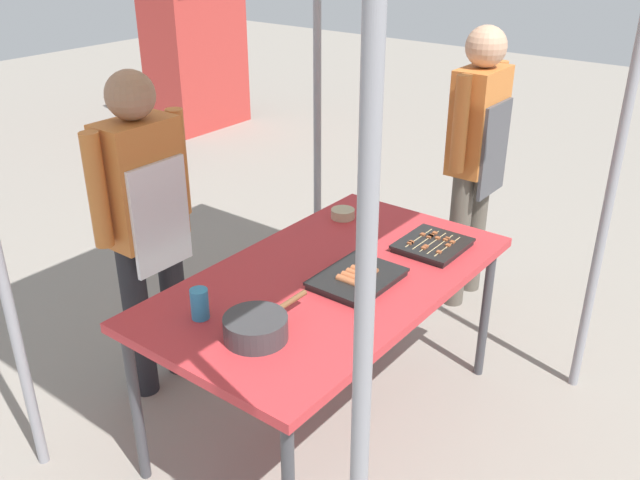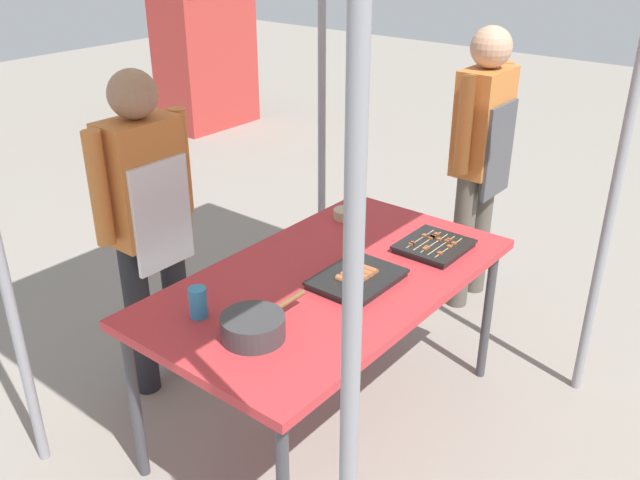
% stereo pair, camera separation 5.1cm
% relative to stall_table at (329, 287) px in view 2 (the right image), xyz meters
% --- Properties ---
extents(ground_plane, '(18.00, 18.00, 0.00)m').
position_rel_stall_table_xyz_m(ground_plane, '(0.00, 0.00, -0.70)').
color(ground_plane, gray).
extents(stall_table, '(1.60, 0.90, 0.75)m').
position_rel_stall_table_xyz_m(stall_table, '(0.00, 0.00, 0.00)').
color(stall_table, '#C63338').
rests_on(stall_table, ground).
extents(tray_grilled_sausages, '(0.36, 0.27, 0.05)m').
position_rel_stall_table_xyz_m(tray_grilled_sausages, '(0.03, -0.12, 0.07)').
color(tray_grilled_sausages, black).
rests_on(tray_grilled_sausages, stall_table).
extents(tray_meat_skewers, '(0.30, 0.27, 0.04)m').
position_rel_stall_table_xyz_m(tray_meat_skewers, '(0.48, -0.21, 0.07)').
color(tray_meat_skewers, black).
rests_on(tray_meat_skewers, stall_table).
extents(cooking_wok, '(0.39, 0.23, 0.09)m').
position_rel_stall_table_xyz_m(cooking_wok, '(-0.52, -0.07, 0.10)').
color(cooking_wok, '#38383A').
rests_on(cooking_wok, stall_table).
extents(condiment_bowl, '(0.12, 0.12, 0.05)m').
position_rel_stall_table_xyz_m(condiment_bowl, '(0.51, 0.30, 0.08)').
color(condiment_bowl, '#BFB28C').
rests_on(condiment_bowl, stall_table).
extents(drink_cup_near_edge, '(0.07, 0.07, 0.12)m').
position_rel_stall_table_xyz_m(drink_cup_near_edge, '(-0.55, 0.19, 0.11)').
color(drink_cup_near_edge, '#338CBF').
rests_on(drink_cup_near_edge, stall_table).
extents(vendor_woman, '(0.52, 0.22, 1.53)m').
position_rel_stall_table_xyz_m(vendor_woman, '(-0.26, 0.83, 0.20)').
color(vendor_woman, black).
rests_on(vendor_woman, ground).
extents(customer_nearby, '(0.52, 0.23, 1.59)m').
position_rel_stall_table_xyz_m(customer_nearby, '(1.40, 0.04, 0.24)').
color(customer_nearby, '#595147').
rests_on(customer_nearby, ground).
extents(neighbor_stall_left, '(0.97, 0.61, 1.97)m').
position_rel_stall_table_xyz_m(neighbor_stall_left, '(2.97, 3.98, 0.29)').
color(neighbor_stall_left, '#BF3833').
rests_on(neighbor_stall_left, ground).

